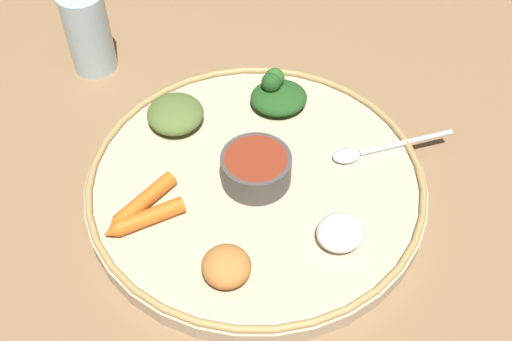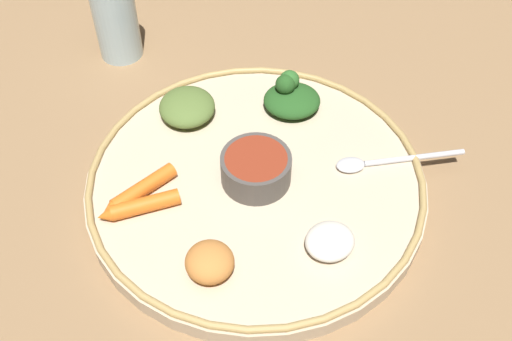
# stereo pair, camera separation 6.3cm
# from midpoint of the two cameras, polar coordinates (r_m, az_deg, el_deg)

# --- Properties ---
(ground_plane) EXTENTS (2.40, 2.40, 0.00)m
(ground_plane) POSITION_cam_midpoint_polar(r_m,az_deg,el_deg) (0.74, -2.45, -1.99)
(ground_plane) COLOR olive
(platter) EXTENTS (0.39, 0.39, 0.02)m
(platter) POSITION_cam_midpoint_polar(r_m,az_deg,el_deg) (0.73, -2.48, -1.46)
(platter) COLOR #C6B293
(platter) RESTS_ON ground_plane
(platter_rim) EXTENTS (0.39, 0.39, 0.01)m
(platter_rim) POSITION_cam_midpoint_polar(r_m,az_deg,el_deg) (0.72, -2.51, -0.76)
(platter_rim) COLOR tan
(platter_rim) RESTS_ON platter
(center_bowl) EXTENTS (0.08, 0.08, 0.04)m
(center_bowl) POSITION_cam_midpoint_polar(r_m,az_deg,el_deg) (0.70, -2.56, 0.13)
(center_bowl) COLOR #4C4742
(center_bowl) RESTS_ON platter
(spoon) EXTENTS (0.16, 0.05, 0.01)m
(spoon) POSITION_cam_midpoint_polar(r_m,az_deg,el_deg) (0.75, 8.38, 1.79)
(spoon) COLOR silver
(spoon) RESTS_ON platter
(greens_pile) EXTENTS (0.09, 0.09, 0.05)m
(greens_pile) POSITION_cam_midpoint_polar(r_m,az_deg,el_deg) (0.79, -0.29, 6.91)
(greens_pile) COLOR #23511E
(greens_pile) RESTS_ON platter
(carrot_near_spoon) EXTENTS (0.10, 0.05, 0.02)m
(carrot_near_spoon) POSITION_cam_midpoint_polar(r_m,az_deg,el_deg) (0.70, -12.97, -3.04)
(carrot_near_spoon) COLOR orange
(carrot_near_spoon) RESTS_ON platter
(carrot_outer) EXTENTS (0.09, 0.02, 0.02)m
(carrot_outer) POSITION_cam_midpoint_polar(r_m,az_deg,el_deg) (0.69, -12.82, -4.28)
(carrot_outer) COLOR orange
(carrot_outer) RESTS_ON platter
(mound_squash) EXTENTS (0.06, 0.06, 0.03)m
(mound_squash) POSITION_cam_midpoint_polar(r_m,az_deg,el_deg) (0.63, -5.61, -8.89)
(mound_squash) COLOR #C67A38
(mound_squash) RESTS_ON platter
(mound_rice_white) EXTENTS (0.06, 0.06, 0.02)m
(mound_rice_white) POSITION_cam_midpoint_polar(r_m,az_deg,el_deg) (0.66, 5.04, -5.81)
(mound_rice_white) COLOR silver
(mound_rice_white) RESTS_ON platter
(mound_collards) EXTENTS (0.09, 0.09, 0.03)m
(mound_collards) POSITION_cam_midpoint_polar(r_m,az_deg,el_deg) (0.78, -9.69, 5.02)
(mound_collards) COLOR #567033
(mound_collards) RESTS_ON platter
(drinking_glass) EXTENTS (0.06, 0.06, 0.12)m
(drinking_glass) POSITION_cam_midpoint_polar(r_m,az_deg,el_deg) (0.90, -17.00, 11.57)
(drinking_glass) COLOR silver
(drinking_glass) RESTS_ON ground_plane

